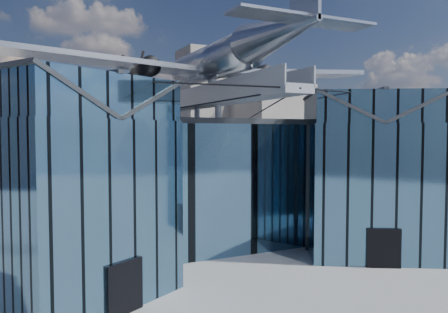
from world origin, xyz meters
name	(u,v)px	position (x,y,z in m)	size (l,w,h in m)	color
ground_plane	(237,266)	(0.00, 0.00, 0.00)	(120.00, 120.00, 0.00)	gray
museum	(203,175)	(0.00, 5.82, 5.54)	(32.88, 24.50, 17.60)	#456D8C
bg_towers	(110,127)	(1.45, 50.49, 10.01)	(77.00, 24.50, 26.00)	gray
tree_side_e	(417,179)	(24.69, 6.80, 4.04)	(3.95, 3.95, 5.98)	#322014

